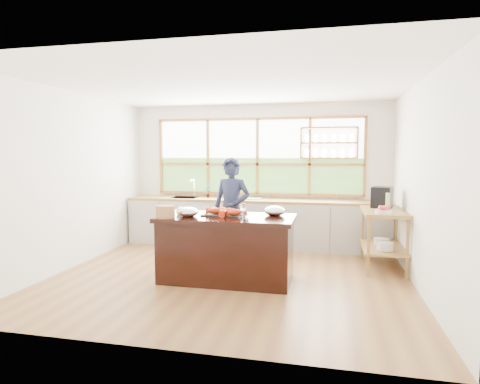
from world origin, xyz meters
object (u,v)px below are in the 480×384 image
(island, at_px, (227,248))
(espresso_machine, at_px, (382,197))
(wicker_basket, at_px, (165,212))
(cook, at_px, (231,211))

(island, distance_m, espresso_machine, 2.66)
(island, bearing_deg, wicker_basket, -158.73)
(island, distance_m, wicker_basket, 0.98)
(cook, bearing_deg, island, -71.86)
(wicker_basket, bearing_deg, cook, 62.03)
(island, relative_size, wicker_basket, 7.24)
(island, xyz_separation_m, cook, (-0.14, 0.87, 0.39))
(island, xyz_separation_m, espresso_machine, (2.19, 1.38, 0.61))
(cook, height_order, espresso_machine, cook)
(cook, height_order, wicker_basket, cook)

